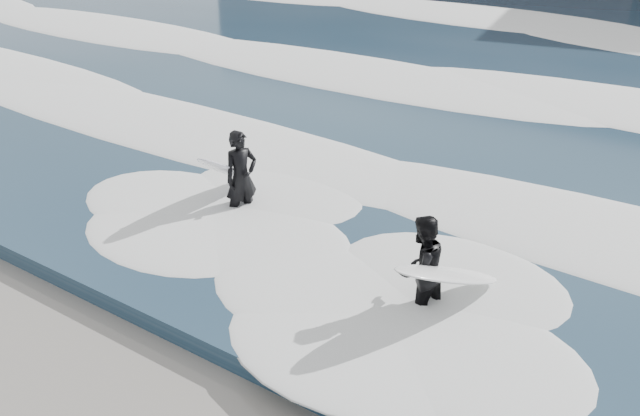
{
  "coord_description": "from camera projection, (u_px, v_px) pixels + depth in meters",
  "views": [
    {
      "loc": [
        6.02,
        -2.26,
        5.8
      ],
      "look_at": [
        0.26,
        5.9,
        1.0
      ],
      "focal_mm": 40.0,
      "sensor_mm": 36.0,
      "label": 1
    }
  ],
  "objects": [
    {
      "name": "foam_far",
      "position": [
        621.0,
        32.0,
        25.52
      ],
      "size": [
        60.0,
        4.8,
        0.3
      ],
      "primitive_type": "ellipsoid",
      "color": "white",
      "rests_on": "sea"
    },
    {
      "name": "surfer_right",
      "position": [
        426.0,
        270.0,
        9.75
      ],
      "size": [
        1.4,
        2.17,
        1.6
      ],
      "color": "black",
      "rests_on": "ground"
    },
    {
      "name": "foam_near",
      "position": [
        401.0,
        176.0,
        13.76
      ],
      "size": [
        60.0,
        3.2,
        0.2
      ],
      "primitive_type": "ellipsoid",
      "color": "white",
      "rests_on": "sea"
    },
    {
      "name": "foam_mid",
      "position": [
        531.0,
        91.0,
        18.91
      ],
      "size": [
        60.0,
        4.0,
        0.24
      ],
      "primitive_type": "ellipsoid",
      "color": "white",
      "rests_on": "sea"
    },
    {
      "name": "surfer_left",
      "position": [
        238.0,
        176.0,
        12.58
      ],
      "size": [
        1.22,
        1.92,
        1.71
      ],
      "color": "black",
      "rests_on": "ground"
    }
  ]
}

